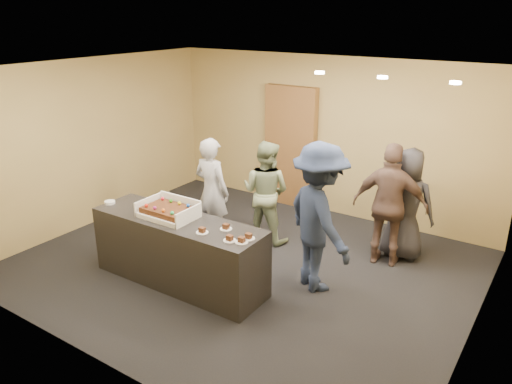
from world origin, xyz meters
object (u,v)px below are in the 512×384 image
(person_server_grey, at_px, (212,191))
(plate_stack, at_px, (110,202))
(serving_counter, at_px, (179,251))
(person_navy_man, at_px, (319,218))
(sheet_cake, at_px, (168,210))
(person_brown_extra, at_px, (390,205))
(person_sage_man, at_px, (266,192))
(person_dark_suit, at_px, (406,204))
(storage_cabinet, at_px, (290,147))
(cake_box, at_px, (170,213))

(person_server_grey, bearing_deg, plate_stack, 62.92)
(serving_counter, xyz_separation_m, person_navy_man, (1.54, 0.90, 0.51))
(person_server_grey, height_order, person_navy_man, person_navy_man)
(sheet_cake, relative_size, person_navy_man, 0.32)
(plate_stack, distance_m, person_brown_extra, 3.84)
(plate_stack, xyz_separation_m, person_brown_extra, (3.20, 2.12, -0.04))
(person_brown_extra, bearing_deg, person_sage_man, -0.01)
(person_navy_man, xyz_separation_m, person_brown_extra, (0.52, 1.11, -0.09))
(serving_counter, relative_size, plate_stack, 16.76)
(person_server_grey, xyz_separation_m, person_dark_suit, (2.58, 1.14, -0.01))
(plate_stack, relative_size, person_brown_extra, 0.08)
(person_server_grey, relative_size, person_brown_extra, 0.95)
(person_sage_man, xyz_separation_m, person_dark_suit, (1.95, 0.62, 0.02))
(person_brown_extra, distance_m, person_dark_suit, 0.35)
(storage_cabinet, bearing_deg, person_dark_suit, -20.70)
(serving_counter, bearing_deg, person_server_grey, 107.87)
(storage_cabinet, bearing_deg, plate_stack, -105.08)
(cake_box, height_order, plate_stack, cake_box)
(person_sage_man, relative_size, person_dark_suit, 0.98)
(storage_cabinet, relative_size, person_sage_man, 1.37)
(cake_box, bearing_deg, person_server_grey, 101.92)
(storage_cabinet, xyz_separation_m, person_dark_suit, (2.41, -0.91, -0.27))
(cake_box, xyz_separation_m, person_server_grey, (-0.25, 1.18, -0.12))
(person_brown_extra, bearing_deg, person_dark_suit, -119.91)
(person_dark_suit, bearing_deg, person_server_grey, 20.39)
(storage_cabinet, height_order, person_dark_suit, storage_cabinet)
(person_server_grey, distance_m, person_brown_extra, 2.59)
(person_navy_man, distance_m, person_brown_extra, 1.23)
(cake_box, bearing_deg, sheet_cake, -90.96)
(cake_box, bearing_deg, plate_stack, -172.52)
(serving_counter, distance_m, person_brown_extra, 2.92)
(plate_stack, bearing_deg, sheet_cake, 5.97)
(person_navy_man, bearing_deg, sheet_cake, 61.99)
(person_brown_extra, relative_size, person_dark_suit, 1.08)
(serving_counter, relative_size, person_navy_man, 1.25)
(sheet_cake, relative_size, person_sage_man, 0.39)
(storage_cabinet, distance_m, person_server_grey, 2.07)
(serving_counter, bearing_deg, person_navy_man, 30.05)
(person_navy_man, bearing_deg, cake_box, 61.29)
(cake_box, xyz_separation_m, person_brown_extra, (2.21, 1.99, -0.07))
(person_sage_man, height_order, person_dark_suit, person_dark_suit)
(serving_counter, relative_size, person_server_grey, 1.45)
(cake_box, relative_size, person_server_grey, 0.43)
(plate_stack, bearing_deg, person_brown_extra, 33.56)
(plate_stack, distance_m, person_dark_suit, 4.12)
(plate_stack, relative_size, person_server_grey, 0.09)
(serving_counter, bearing_deg, storage_cabinet, 93.69)
(sheet_cake, bearing_deg, person_server_grey, 101.65)
(person_server_grey, relative_size, person_sage_man, 1.04)
(person_sage_man, bearing_deg, plate_stack, 48.74)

